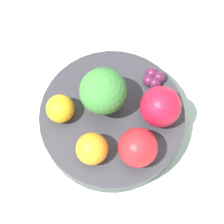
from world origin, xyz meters
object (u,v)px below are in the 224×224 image
Objects in this scene: broccoli at (103,92)px; grape_cluster at (154,79)px; orange_back at (92,149)px; apple_red at (138,148)px; orange_front at (60,109)px; bowl at (112,120)px; apple_green at (161,107)px.

grape_cluster is (0.02, -0.07, -0.03)m from broccoli.
broccoli is 0.07m from orange_back.
apple_red reaches higher than orange_front.
orange_front is at bearing 46.53° from apple_red.
bowl is 0.08m from apple_red.
orange_back reaches higher than orange_front.
orange_front is 0.13m from grape_cluster.
bowl is 0.06m from broccoli.
orange_front is at bearing 96.39° from grape_cluster.
bowl is 2.71× the size of broccoli.
apple_red is 0.93× the size of apple_green.
apple_red is 1.22× the size of orange_back.
apple_red is at bearing -162.52° from broccoli.
broccoli is 1.77× the size of orange_back.
apple_green is (-0.03, -0.07, -0.01)m from broccoli.
apple_red reaches higher than grape_cluster.
apple_green is at bearing 171.19° from grape_cluster.
orange_front is at bearing 73.98° from bowl.
apple_green is at bearing -73.15° from orange_back.
apple_red is at bearing -133.47° from orange_front.
apple_green is at bearing -116.02° from broccoli.
apple_red is (-0.08, -0.02, -0.02)m from broccoli.
broccoli is 0.08m from apple_red.
orange_back is at bearing 153.83° from broccoli.
grape_cluster reaches higher than bowl.
apple_green is at bearing -44.30° from apple_red.
grape_cluster is at bearing -53.47° from orange_back.
orange_front is (0.08, 0.08, -0.01)m from apple_red.
orange_back is (-0.06, -0.03, 0.00)m from orange_front.
broccoli is 1.94× the size of orange_front.
grape_cluster is at bearing -28.63° from apple_red.
orange_front reaches higher than bowl.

